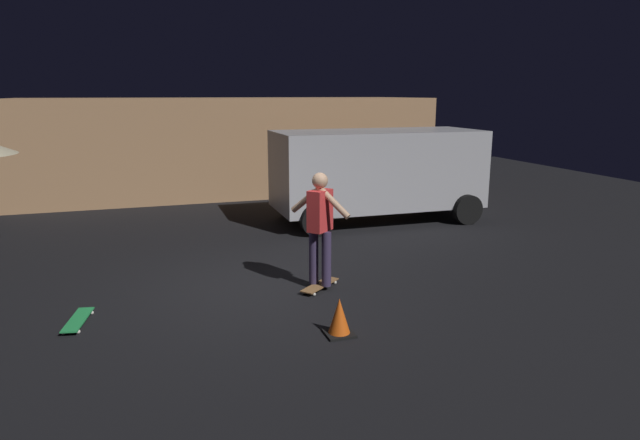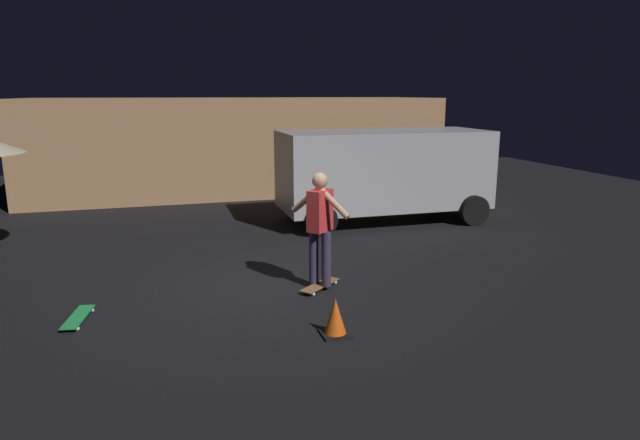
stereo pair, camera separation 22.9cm
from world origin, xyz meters
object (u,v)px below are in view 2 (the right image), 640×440
parked_van (384,170)px  traffic_cone (335,318)px  skater (320,221)px  skateboard_ridden (320,285)px  skateboard_spare (78,317)px

parked_van → traffic_cone: size_ratio=10.04×
parked_van → skater: (-2.67, -3.99, -0.12)m
skateboard_ridden → parked_van: bearing=56.2°
skateboard_ridden → traffic_cone: traffic_cone is taller
parked_van → skateboard_ridden: (-2.67, -3.99, -1.11)m
traffic_cone → skater: bearing=80.1°
skateboard_spare → traffic_cone: 3.30m
skateboard_ridden → traffic_cone: bearing=-99.9°
skateboard_spare → parked_van: bearing=35.6°
skateboard_ridden → skater: (-0.00, 0.00, 0.98)m
traffic_cone → parked_van: bearing=62.2°
skateboard_spare → skater: (3.30, 0.29, 0.98)m
skateboard_ridden → skateboard_spare: (-3.30, -0.29, 0.00)m
skater → traffic_cone: skater is taller
parked_van → skateboard_spare: bearing=-144.4°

